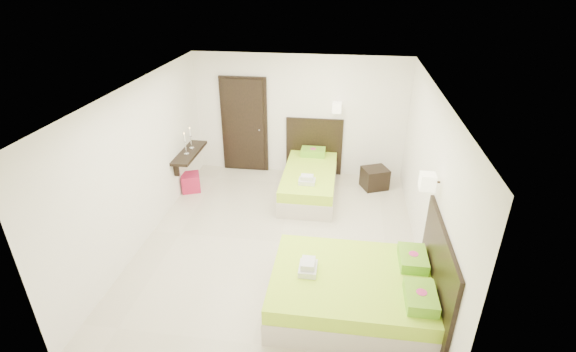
# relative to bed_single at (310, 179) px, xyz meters

# --- Properties ---
(floor) EXTENTS (5.50, 5.50, 0.00)m
(floor) POSITION_rel_bed_single_xyz_m (-0.34, -1.81, -0.30)
(floor) COLOR beige
(floor) RESTS_ON ground
(bed_single) EXTENTS (1.22, 2.04, 1.68)m
(bed_single) POSITION_rel_bed_single_xyz_m (0.00, 0.00, 0.00)
(bed_single) COLOR beige
(bed_single) RESTS_ON ground
(bed_double) EXTENTS (2.13, 1.81, 1.76)m
(bed_double) POSITION_rel_bed_single_xyz_m (0.93, -3.17, 0.01)
(bed_double) COLOR beige
(bed_double) RESTS_ON ground
(nightstand) EXTENTS (0.62, 0.59, 0.44)m
(nightstand) POSITION_rel_bed_single_xyz_m (1.32, 0.39, -0.09)
(nightstand) COLOR black
(nightstand) RESTS_ON ground
(ottoman) EXTENTS (0.47, 0.47, 0.36)m
(ottoman) POSITION_rel_bed_single_xyz_m (-2.43, -0.27, -0.12)
(ottoman) COLOR #A21537
(ottoman) RESTS_ON ground
(door) EXTENTS (1.02, 0.15, 2.14)m
(door) POSITION_rel_bed_single_xyz_m (-1.54, 0.89, 0.75)
(door) COLOR black
(door) RESTS_ON ground
(console_shelf) EXTENTS (0.35, 1.20, 0.78)m
(console_shelf) POSITION_rel_bed_single_xyz_m (-2.42, -0.21, 0.51)
(console_shelf) COLOR black
(console_shelf) RESTS_ON ground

